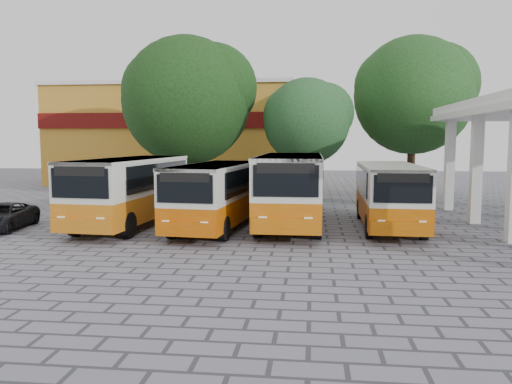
# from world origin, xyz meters

# --- Properties ---
(ground) EXTENTS (90.00, 90.00, 0.00)m
(ground) POSITION_xyz_m (0.00, 0.00, 0.00)
(ground) COLOR slate
(ground) RESTS_ON ground
(shophouse_block) EXTENTS (20.40, 10.40, 8.30)m
(shophouse_block) POSITION_xyz_m (-11.00, 25.99, 4.16)
(shophouse_block) COLOR #B47C21
(shophouse_block) RESTS_ON ground
(bus_far_left) EXTENTS (3.05, 8.22, 2.90)m
(bus_far_left) POSITION_xyz_m (-7.09, 3.72, 1.68)
(bus_far_left) COLOR #B5600C
(bus_far_left) RESTS_ON ground
(bus_centre_left) EXTENTS (2.99, 7.68, 2.70)m
(bus_centre_left) POSITION_xyz_m (-3.29, 3.41, 1.56)
(bus_centre_left) COLOR #B04800
(bus_centre_left) RESTS_ON ground
(bus_centre_right) EXTENTS (2.62, 8.44, 3.04)m
(bus_centre_right) POSITION_xyz_m (-0.25, 4.44, 1.76)
(bus_centre_right) COLOR #B25303
(bus_centre_right) RESTS_ON ground
(bus_far_right) EXTENTS (2.44, 7.45, 2.67)m
(bus_far_right) POSITION_xyz_m (3.85, 4.40, 1.54)
(bus_far_right) COLOR #AA4C00
(bus_far_right) RESTS_ON ground
(tree_left) EXTENTS (8.20, 7.81, 9.97)m
(tree_left) POSITION_xyz_m (-6.93, 13.38, 6.32)
(tree_left) COLOR #46341C
(tree_left) RESTS_ON ground
(tree_middle) EXTENTS (5.38, 5.12, 7.36)m
(tree_middle) POSITION_xyz_m (0.35, 13.27, 4.96)
(tree_middle) COLOR #412610
(tree_middle) RESTS_ON ground
(tree_right) EXTENTS (7.88, 7.50, 10.27)m
(tree_right) POSITION_xyz_m (7.09, 16.45, 6.77)
(tree_right) COLOR #342414
(tree_right) RESTS_ON ground
(parked_car) EXTENTS (2.27, 4.09, 1.08)m
(parked_car) POSITION_xyz_m (-12.09, 2.26, 0.54)
(parked_car) COLOR black
(parked_car) RESTS_ON ground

